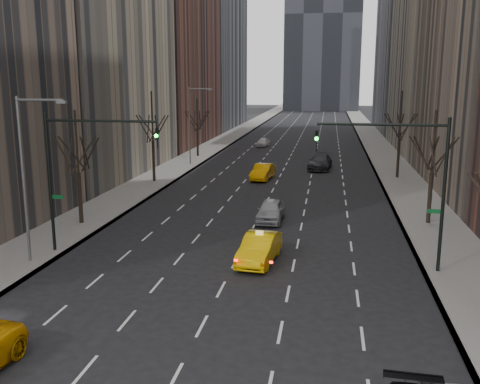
% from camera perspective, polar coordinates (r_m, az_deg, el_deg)
% --- Properties ---
extents(ground, '(400.00, 400.00, 0.00)m').
position_cam_1_polar(ground, '(19.42, -7.00, -19.13)').
color(ground, black).
rests_on(ground, ground).
extents(sidewalk_left, '(4.50, 320.00, 0.15)m').
position_cam_1_polar(sidewalk_left, '(88.17, -1.86, 5.46)').
color(sidewalk_left, slate).
rests_on(sidewalk_left, ground).
extents(sidewalk_right, '(4.50, 320.00, 0.15)m').
position_cam_1_polar(sidewalk_right, '(86.79, 14.27, 4.99)').
color(sidewalk_right, slate).
rests_on(sidewalk_right, ground).
extents(tree_lw_b, '(3.36, 3.50, 7.82)m').
position_cam_1_polar(tree_lw_b, '(38.41, -16.85, 2.01)').
color(tree_lw_b, black).
rests_on(tree_lw_b, ground).
extents(tree_lw_c, '(3.36, 3.50, 8.74)m').
position_cam_1_polar(tree_lw_c, '(53.03, -9.27, 5.32)').
color(tree_lw_c, black).
rests_on(tree_lw_c, ground).
extents(tree_lw_d, '(3.36, 3.50, 7.36)m').
position_cam_1_polar(tree_lw_d, '(70.28, -4.57, 6.63)').
color(tree_lw_d, black).
rests_on(tree_lw_d, ground).
extents(tree_rw_b, '(3.36, 3.50, 7.82)m').
position_cam_1_polar(tree_rw_b, '(39.08, 19.76, 1.98)').
color(tree_rw_b, black).
rests_on(tree_rw_b, ground).
extents(tree_rw_c, '(3.36, 3.50, 8.74)m').
position_cam_1_polar(tree_rw_c, '(56.67, 16.64, 5.40)').
color(tree_rw_c, black).
rests_on(tree_rw_c, ground).
extents(traffic_mast_left, '(6.69, 0.39, 8.00)m').
position_cam_1_polar(traffic_mast_left, '(31.55, -17.08, 3.19)').
color(traffic_mast_left, black).
rests_on(traffic_mast_left, ground).
extents(traffic_mast_right, '(6.69, 0.39, 8.00)m').
position_cam_1_polar(traffic_mast_right, '(28.58, 17.77, 2.29)').
color(traffic_mast_right, black).
rests_on(traffic_mast_right, ground).
extents(streetlight_near, '(2.83, 0.22, 9.00)m').
position_cam_1_polar(streetlight_near, '(30.64, -21.65, 2.88)').
color(streetlight_near, slate).
rests_on(streetlight_near, ground).
extents(streetlight_far, '(2.83, 0.22, 9.00)m').
position_cam_1_polar(streetlight_far, '(63.07, -5.10, 7.90)').
color(streetlight_far, slate).
rests_on(streetlight_far, ground).
extents(taxi_sedan, '(2.19, 4.94, 1.58)m').
position_cam_1_polar(taxi_sedan, '(29.86, 2.08, -6.03)').
color(taxi_sedan, '#EBB504').
rests_on(taxi_sedan, ground).
extents(silver_sedan_ahead, '(1.90, 4.51, 1.52)m').
position_cam_1_polar(silver_sedan_ahead, '(38.47, 3.28, -1.98)').
color(silver_sedan_ahead, '#A6A9AE').
rests_on(silver_sedan_ahead, ground).
extents(far_taxi, '(2.16, 4.90, 1.57)m').
position_cam_1_polar(far_taxi, '(54.34, 2.44, 2.16)').
color(far_taxi, '#F89F05').
rests_on(far_taxi, ground).
extents(far_suv_grey, '(2.93, 6.01, 1.68)m').
position_cam_1_polar(far_suv_grey, '(61.30, 8.55, 3.21)').
color(far_suv_grey, '#29292D').
rests_on(far_suv_grey, ground).
extents(far_car_white, '(1.92, 4.01, 1.32)m').
position_cam_1_polar(far_car_white, '(81.63, 2.49, 5.35)').
color(far_car_white, silver).
rests_on(far_car_white, ground).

